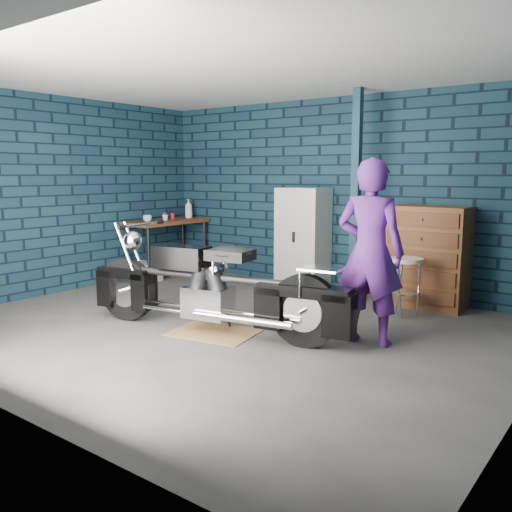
{
  "coord_description": "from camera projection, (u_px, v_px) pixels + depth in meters",
  "views": [
    {
      "loc": [
        3.67,
        -4.33,
        1.66
      ],
      "look_at": [
        0.2,
        0.3,
        0.77
      ],
      "focal_mm": 38.0,
      "sensor_mm": 36.0,
      "label": 1
    }
  ],
  "objects": [
    {
      "name": "ground",
      "position": [
        224.0,
        328.0,
        5.86
      ],
      "size": [
        6.0,
        6.0,
        0.0
      ],
      "primitive_type": "plane",
      "color": "#514F4C",
      "rests_on": "ground"
    },
    {
      "name": "room_walls",
      "position": [
        255.0,
        151.0,
        6.0
      ],
      "size": [
        6.02,
        5.01,
        2.71
      ],
      "color": "#0F2334",
      "rests_on": "ground"
    },
    {
      "name": "support_post",
      "position": [
        356.0,
        197.0,
        6.87
      ],
      "size": [
        0.1,
        0.1,
        2.7
      ],
      "primitive_type": "cube",
      "color": "#132D3C",
      "rests_on": "ground"
    },
    {
      "name": "workbench",
      "position": [
        167.0,
        248.0,
        8.76
      ],
      "size": [
        0.6,
        1.4,
        0.91
      ],
      "primitive_type": "cube",
      "color": "brown",
      "rests_on": "ground"
    },
    {
      "name": "drip_mat",
      "position": [
        214.0,
        332.0,
        5.68
      ],
      "size": [
        0.97,
        0.8,
        0.01
      ],
      "primitive_type": "cube",
      "rotation": [
        0.0,
        0.0,
        0.18
      ],
      "color": "olive",
      "rests_on": "ground"
    },
    {
      "name": "motorcycle",
      "position": [
        213.0,
        280.0,
        5.59
      ],
      "size": [
        2.63,
        1.13,
        1.12
      ],
      "primitive_type": null,
      "rotation": [
        0.0,
        0.0,
        0.18
      ],
      "color": "black",
      "rests_on": "ground"
    },
    {
      "name": "person",
      "position": [
        370.0,
        252.0,
        5.22
      ],
      "size": [
        0.71,
        0.51,
        1.8
      ],
      "primitive_type": "imported",
      "rotation": [
        0.0,
        0.0,
        3.27
      ],
      "color": "#57217D",
      "rests_on": "ground"
    },
    {
      "name": "storage_bin",
      "position": [
        145.0,
        272.0,
        8.4
      ],
      "size": [
        0.46,
        0.33,
        0.29
      ],
      "primitive_type": "cube",
      "color": "#919599",
      "rests_on": "ground"
    },
    {
      "name": "locker",
      "position": [
        303.0,
        239.0,
        7.75
      ],
      "size": [
        0.68,
        0.48,
        1.45
      ],
      "primitive_type": "cube",
      "color": "silver",
      "rests_on": "ground"
    },
    {
      "name": "tool_chest",
      "position": [
        427.0,
        257.0,
        6.69
      ],
      "size": [
        0.94,
        0.52,
        1.26
      ],
      "primitive_type": "cube",
      "color": "brown",
      "rests_on": "ground"
    },
    {
      "name": "shop_stool",
      "position": [
        406.0,
        287.0,
        6.28
      ],
      "size": [
        0.49,
        0.49,
        0.69
      ],
      "primitive_type": null,
      "rotation": [
        0.0,
        0.0,
        0.38
      ],
      "color": "beige",
      "rests_on": "ground"
    },
    {
      "name": "cup_a",
      "position": [
        147.0,
        218.0,
        8.34
      ],
      "size": [
        0.14,
        0.14,
        0.1
      ],
      "primitive_type": "imported",
      "rotation": [
        0.0,
        0.0,
        0.05
      ],
      "color": "beige",
      "rests_on": "workbench"
    },
    {
      "name": "cup_b",
      "position": [
        165.0,
        218.0,
        8.59
      ],
      "size": [
        0.1,
        0.1,
        0.09
      ],
      "primitive_type": "imported",
      "rotation": [
        0.0,
        0.0,
        0.03
      ],
      "color": "beige",
      "rests_on": "workbench"
    },
    {
      "name": "mug_purple",
      "position": [
        164.0,
        216.0,
        8.83
      ],
      "size": [
        0.09,
        0.09,
        0.11
      ],
      "primitive_type": "cylinder",
      "rotation": [
        0.0,
        0.0,
        -0.19
      ],
      "color": "#581964",
      "rests_on": "workbench"
    },
    {
      "name": "mug_red",
      "position": [
        172.0,
        216.0,
        8.82
      ],
      "size": [
        0.08,
        0.08,
        0.1
      ],
      "primitive_type": "cylinder",
      "rotation": [
        0.0,
        0.0,
        0.16
      ],
      "color": "maroon",
      "rests_on": "workbench"
    },
    {
      "name": "bottle",
      "position": [
        189.0,
        208.0,
        9.05
      ],
      "size": [
        0.16,
        0.16,
        0.32
      ],
      "primitive_type": "imported",
      "rotation": [
        0.0,
        0.0,
        0.33
      ],
      "color": "#919599",
      "rests_on": "workbench"
    }
  ]
}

